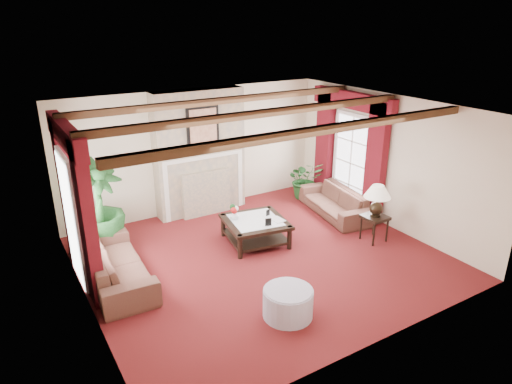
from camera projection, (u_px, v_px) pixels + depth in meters
floor at (262, 258)px, 8.28m from camera, size 6.00×6.00×0.00m
ceiling at (263, 110)px, 7.31m from camera, size 6.00×6.00×0.00m
back_wall at (196, 151)px, 9.99m from camera, size 6.00×0.02×2.70m
left_wall at (80, 228)px, 6.34m from camera, size 0.02×5.50×2.70m
right_wall at (388, 161)px, 9.25m from camera, size 0.02×5.50×2.70m
ceiling_beams at (263, 113)px, 7.33m from camera, size 6.00×3.00×0.12m
fireplace at (197, 89)px, 9.34m from camera, size 2.00×0.52×2.70m
french_door_left at (61, 156)px, 6.87m from camera, size 0.10×1.10×2.16m
french_door_right at (355, 115)px, 9.75m from camera, size 0.10×1.10×2.16m
curtains_left at (64, 128)px, 6.77m from camera, size 0.20×2.40×2.55m
curtains_right at (353, 96)px, 9.55m from camera, size 0.20×2.40×2.55m
sofa_left at (115, 258)px, 7.41m from camera, size 2.25×0.85×0.85m
sofa_right at (335, 198)px, 10.00m from camera, size 2.15×1.22×0.77m
potted_palm at (100, 226)px, 8.41m from camera, size 2.24×2.44×0.97m
small_plant at (305, 183)px, 10.91m from camera, size 1.45×1.48×0.72m
coffee_table at (255, 231)px, 8.78m from camera, size 1.30×1.30×0.46m
side_table at (374, 228)px, 8.85m from camera, size 0.47×0.47×0.52m
ottoman at (288, 303)px, 6.61m from camera, size 0.73×0.73×0.43m
table_lamp at (377, 200)px, 8.64m from camera, size 0.51×0.51×0.64m
flower_vase at (234, 215)px, 8.70m from camera, size 0.18×0.19×0.17m
book at (273, 215)px, 8.59m from camera, size 0.21×0.05×0.28m
photo_frame_a at (268, 222)px, 8.43m from camera, size 0.12×0.05×0.16m
photo_frame_b at (268, 213)px, 8.87m from camera, size 0.10×0.05×0.13m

